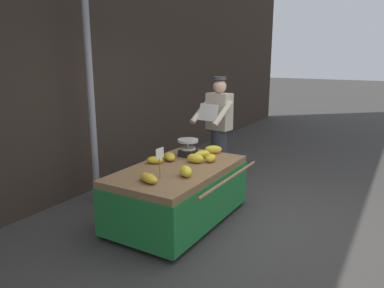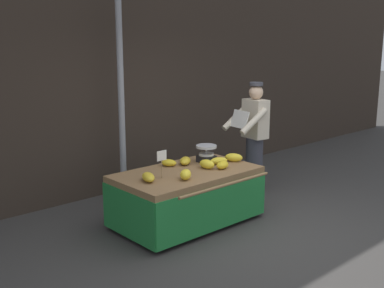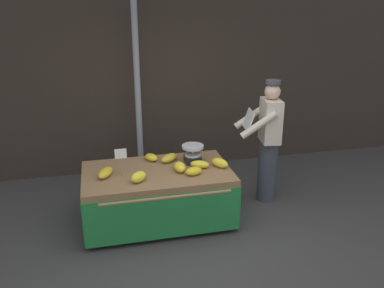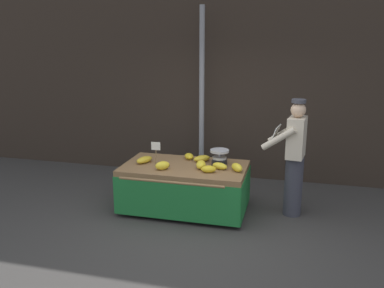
{
  "view_description": "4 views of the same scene",
  "coord_description": "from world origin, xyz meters",
  "px_view_note": "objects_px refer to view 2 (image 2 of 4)",
  "views": [
    {
      "loc": [
        -3.98,
        -1.36,
        2.04
      ],
      "look_at": [
        0.12,
        1.07,
        0.88
      ],
      "focal_mm": 34.36,
      "sensor_mm": 36.0,
      "label": 1
    },
    {
      "loc": [
        -4.23,
        -3.41,
        2.35
      ],
      "look_at": [
        -0.23,
        1.03,
        1.03
      ],
      "focal_mm": 44.78,
      "sensor_mm": 36.0,
      "label": 2
    },
    {
      "loc": [
        -1.01,
        -3.63,
        2.76
      ],
      "look_at": [
        0.12,
        1.11,
        0.97
      ],
      "focal_mm": 38.28,
      "sensor_mm": 36.0,
      "label": 3
    },
    {
      "loc": [
        1.18,
        -4.56,
        2.52
      ],
      "look_at": [
        -0.23,
        0.93,
        1.06
      ],
      "focal_mm": 38.04,
      "sensor_mm": 36.0,
      "label": 4
    }
  ],
  "objects_px": {
    "banana_cart": "(187,185)",
    "price_sign": "(162,158)",
    "weighing_scale": "(206,154)",
    "banana_bunch_7": "(234,157)",
    "banana_bunch_0": "(169,163)",
    "banana_bunch_6": "(223,165)",
    "banana_bunch_4": "(219,161)",
    "vendor_person": "(254,138)",
    "banana_bunch_1": "(207,164)",
    "banana_bunch_5": "(186,174)",
    "street_pole": "(121,96)",
    "banana_bunch_3": "(148,177)",
    "banana_bunch_2": "(185,161)"
  },
  "relations": [
    {
      "from": "banana_cart",
      "to": "banana_bunch_4",
      "type": "relative_size",
      "value": 7.76
    },
    {
      "from": "banana_bunch_0",
      "to": "banana_bunch_1",
      "type": "distance_m",
      "value": 0.51
    },
    {
      "from": "banana_bunch_5",
      "to": "banana_bunch_7",
      "type": "height_order",
      "value": "banana_bunch_5"
    },
    {
      "from": "banana_bunch_1",
      "to": "banana_bunch_3",
      "type": "relative_size",
      "value": 0.76
    },
    {
      "from": "price_sign",
      "to": "banana_bunch_6",
      "type": "xyz_separation_m",
      "value": [
        0.85,
        -0.19,
        -0.2
      ]
    },
    {
      "from": "banana_bunch_3",
      "to": "street_pole",
      "type": "bearing_deg",
      "value": 67.57
    },
    {
      "from": "banana_bunch_0",
      "to": "banana_bunch_2",
      "type": "bearing_deg",
      "value": -18.89
    },
    {
      "from": "banana_bunch_7",
      "to": "vendor_person",
      "type": "relative_size",
      "value": 0.14
    },
    {
      "from": "weighing_scale",
      "to": "banana_bunch_0",
      "type": "relative_size",
      "value": 1.36
    },
    {
      "from": "banana_bunch_0",
      "to": "banana_bunch_6",
      "type": "distance_m",
      "value": 0.71
    },
    {
      "from": "street_pole",
      "to": "banana_bunch_3",
      "type": "bearing_deg",
      "value": -112.43
    },
    {
      "from": "banana_bunch_7",
      "to": "vendor_person",
      "type": "xyz_separation_m",
      "value": [
        0.77,
        0.31,
        0.11
      ]
    },
    {
      "from": "banana_bunch_1",
      "to": "banana_bunch_2",
      "type": "xyz_separation_m",
      "value": [
        -0.07,
        0.35,
        -0.01
      ]
    },
    {
      "from": "banana_bunch_6",
      "to": "banana_bunch_4",
      "type": "bearing_deg",
      "value": 56.86
    },
    {
      "from": "banana_bunch_3",
      "to": "banana_bunch_7",
      "type": "height_order",
      "value": "banana_bunch_7"
    },
    {
      "from": "banana_bunch_5",
      "to": "banana_bunch_6",
      "type": "height_order",
      "value": "banana_bunch_5"
    },
    {
      "from": "weighing_scale",
      "to": "banana_bunch_2",
      "type": "xyz_separation_m",
      "value": [
        -0.29,
        0.1,
        -0.07
      ]
    },
    {
      "from": "price_sign",
      "to": "banana_bunch_5",
      "type": "bearing_deg",
      "value": -52.32
    },
    {
      "from": "banana_bunch_1",
      "to": "street_pole",
      "type": "bearing_deg",
      "value": 102.92
    },
    {
      "from": "vendor_person",
      "to": "banana_bunch_2",
      "type": "bearing_deg",
      "value": 179.0
    },
    {
      "from": "weighing_scale",
      "to": "banana_bunch_0",
      "type": "distance_m",
      "value": 0.55
    },
    {
      "from": "vendor_person",
      "to": "banana_bunch_1",
      "type": "bearing_deg",
      "value": -165.95
    },
    {
      "from": "street_pole",
      "to": "banana_bunch_2",
      "type": "bearing_deg",
      "value": -76.5
    },
    {
      "from": "street_pole",
      "to": "banana_bunch_3",
      "type": "height_order",
      "value": "street_pole"
    },
    {
      "from": "price_sign",
      "to": "banana_bunch_5",
      "type": "height_order",
      "value": "price_sign"
    },
    {
      "from": "banana_bunch_2",
      "to": "banana_bunch_6",
      "type": "bearing_deg",
      "value": -66.6
    },
    {
      "from": "banana_bunch_6",
      "to": "banana_bunch_7",
      "type": "bearing_deg",
      "value": 22.35
    },
    {
      "from": "banana_bunch_4",
      "to": "banana_bunch_7",
      "type": "relative_size",
      "value": 0.99
    },
    {
      "from": "banana_bunch_5",
      "to": "banana_bunch_1",
      "type": "bearing_deg",
      "value": 18.93
    },
    {
      "from": "weighing_scale",
      "to": "vendor_person",
      "type": "height_order",
      "value": "vendor_person"
    },
    {
      "from": "banana_bunch_1",
      "to": "banana_bunch_7",
      "type": "bearing_deg",
      "value": 1.55
    },
    {
      "from": "banana_bunch_1",
      "to": "banana_cart",
      "type": "bearing_deg",
      "value": 162.26
    },
    {
      "from": "street_pole",
      "to": "price_sign",
      "type": "distance_m",
      "value": 1.55
    },
    {
      "from": "street_pole",
      "to": "banana_bunch_0",
      "type": "height_order",
      "value": "street_pole"
    },
    {
      "from": "banana_bunch_5",
      "to": "street_pole",
      "type": "bearing_deg",
      "value": 83.1
    },
    {
      "from": "banana_bunch_0",
      "to": "banana_bunch_7",
      "type": "height_order",
      "value": "banana_bunch_7"
    },
    {
      "from": "banana_bunch_7",
      "to": "banana_bunch_6",
      "type": "bearing_deg",
      "value": -157.65
    },
    {
      "from": "banana_bunch_0",
      "to": "vendor_person",
      "type": "bearing_deg",
      "value": -3.61
    },
    {
      "from": "banana_bunch_4",
      "to": "banana_bunch_6",
      "type": "distance_m",
      "value": 0.23
    },
    {
      "from": "banana_bunch_5",
      "to": "banana_bunch_6",
      "type": "bearing_deg",
      "value": 3.37
    },
    {
      "from": "weighing_scale",
      "to": "banana_bunch_7",
      "type": "xyz_separation_m",
      "value": [
        0.3,
        -0.23,
        -0.06
      ]
    },
    {
      "from": "banana_bunch_4",
      "to": "weighing_scale",
      "type": "bearing_deg",
      "value": 102.21
    },
    {
      "from": "banana_bunch_3",
      "to": "banana_bunch_6",
      "type": "distance_m",
      "value": 1.06
    },
    {
      "from": "banana_bunch_1",
      "to": "banana_bunch_5",
      "type": "xyz_separation_m",
      "value": [
        -0.52,
        -0.18,
        0.0
      ]
    },
    {
      "from": "banana_bunch_0",
      "to": "vendor_person",
      "type": "xyz_separation_m",
      "value": [
        1.58,
        -0.1,
        0.13
      ]
    },
    {
      "from": "banana_bunch_4",
      "to": "banana_bunch_5",
      "type": "xyz_separation_m",
      "value": [
        -0.79,
        -0.23,
        0.01
      ]
    },
    {
      "from": "banana_bunch_0",
      "to": "banana_bunch_6",
      "type": "xyz_separation_m",
      "value": [
        0.43,
        -0.56,
        0.0
      ]
    },
    {
      "from": "banana_cart",
      "to": "price_sign",
      "type": "height_order",
      "value": "price_sign"
    },
    {
      "from": "banana_bunch_7",
      "to": "banana_bunch_4",
      "type": "bearing_deg",
      "value": 172.28
    },
    {
      "from": "banana_bunch_7",
      "to": "weighing_scale",
      "type": "bearing_deg",
      "value": 141.83
    }
  ]
}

